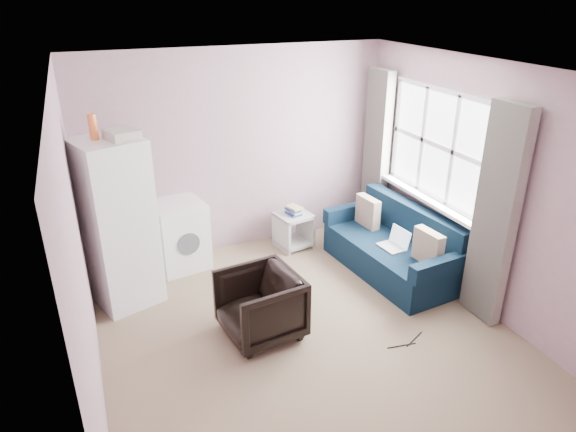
# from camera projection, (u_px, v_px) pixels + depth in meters

# --- Properties ---
(room) EXTENTS (3.84, 4.24, 2.54)m
(room) POSITION_uv_depth(u_px,v_px,m) (310.00, 216.00, 4.52)
(room) COLOR #887359
(room) RESTS_ON ground
(armchair) EXTENTS (0.73, 0.77, 0.72)m
(armchair) POSITION_uv_depth(u_px,v_px,m) (260.00, 302.00, 4.87)
(armchair) COLOR black
(armchair) RESTS_ON ground
(fridge) EXTENTS (0.78, 0.77, 2.02)m
(fridge) POSITION_uv_depth(u_px,v_px,m) (118.00, 223.00, 5.22)
(fridge) COLOR white
(fridge) RESTS_ON ground
(washing_machine) EXTENTS (0.66, 0.66, 0.82)m
(washing_machine) POSITION_uv_depth(u_px,v_px,m) (179.00, 233.00, 6.08)
(washing_machine) COLOR white
(washing_machine) RESTS_ON ground
(side_table) EXTENTS (0.48, 0.48, 0.56)m
(side_table) POSITION_uv_depth(u_px,v_px,m) (293.00, 228.00, 6.61)
(side_table) COLOR #ADADA9
(side_table) RESTS_ON ground
(sofa) EXTENTS (0.97, 1.82, 0.78)m
(sofa) POSITION_uv_depth(u_px,v_px,m) (394.00, 249.00, 6.03)
(sofa) COLOR #0A1F31
(sofa) RESTS_ON ground
(window_dressing) EXTENTS (0.17, 2.62, 2.18)m
(window_dressing) POSITION_uv_depth(u_px,v_px,m) (427.00, 180.00, 5.78)
(window_dressing) COLOR white
(window_dressing) RESTS_ON ground
(floor_cables) EXTENTS (0.45, 0.14, 0.01)m
(floor_cables) POSITION_uv_depth(u_px,v_px,m) (408.00, 342.00, 4.88)
(floor_cables) COLOR black
(floor_cables) RESTS_ON ground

